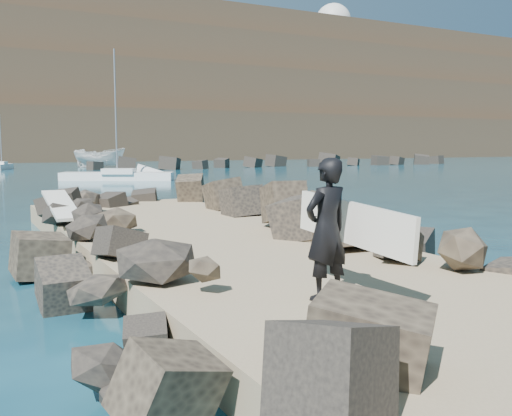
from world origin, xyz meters
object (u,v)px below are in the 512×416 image
object	(u,v)px
radome	(333,28)
surfer_with_board	(330,229)
surfboard_resting	(61,209)
boat_imported	(100,158)

from	to	relation	value
radome	surfer_with_board	bearing A→B (deg)	-125.28
surfboard_resting	radome	size ratio (longest dim) A/B	0.13
surfboard_resting	radome	world-z (taller)	radome
surfer_with_board	radome	bearing A→B (deg)	54.72
boat_imported	radome	xyz separation A→B (m)	(100.43, 89.96, 41.99)
boat_imported	surfer_with_board	world-z (taller)	surfer_with_board
boat_imported	radome	distance (m)	141.21
surfer_with_board	surfboard_resting	bearing A→B (deg)	102.32
boat_imported	radome	size ratio (longest dim) A/B	0.34
surfboard_resting	boat_imported	xyz separation A→B (m)	(14.23, 59.54, 0.23)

